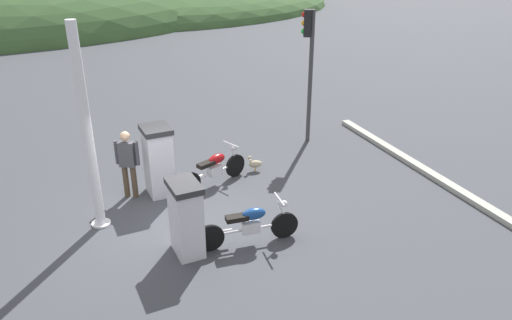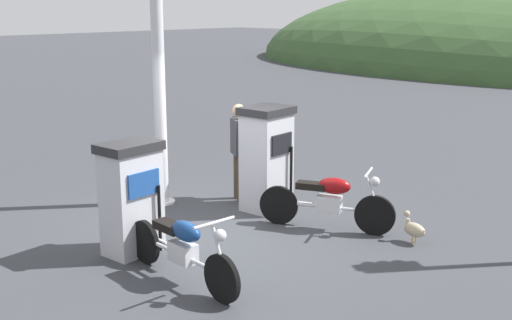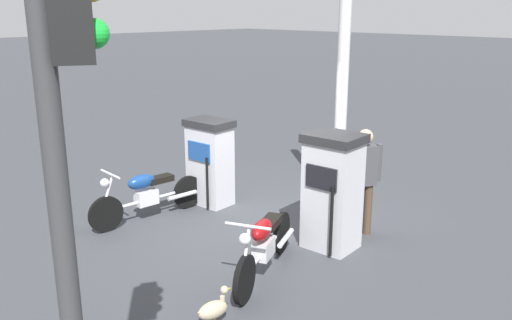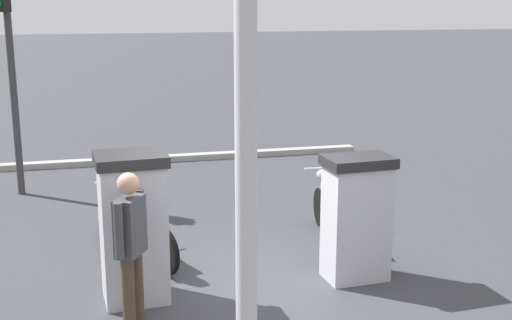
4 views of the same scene
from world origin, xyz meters
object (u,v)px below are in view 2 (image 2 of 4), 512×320
(fuel_pump_far, at_px, (267,158))
(fuel_pump_near, at_px, (132,197))
(motorcycle_far_pump, at_px, (328,200))
(attendant_person, at_px, (239,146))
(canopy_support_pole, at_px, (159,80))
(wandering_duck, at_px, (414,229))
(motorcycle_near_pump, at_px, (182,247))

(fuel_pump_far, bearing_deg, fuel_pump_near, -90.00)
(motorcycle_far_pump, xyz_separation_m, attendant_person, (-2.00, 0.15, 0.49))
(fuel_pump_far, relative_size, attendant_person, 1.02)
(motorcycle_far_pump, relative_size, canopy_support_pole, 0.44)
(fuel_pump_near, bearing_deg, fuel_pump_far, 90.00)
(fuel_pump_near, bearing_deg, wandering_duck, 49.01)
(wandering_duck, height_order, canopy_support_pole, canopy_support_pole)
(fuel_pump_far, relative_size, motorcycle_near_pump, 0.80)
(motorcycle_far_pump, distance_m, wandering_duck, 1.29)
(motorcycle_far_pump, height_order, attendant_person, attendant_person)
(canopy_support_pole, bearing_deg, motorcycle_far_pump, 17.03)
(fuel_pump_far, bearing_deg, canopy_support_pole, -147.53)
(fuel_pump_far, distance_m, motorcycle_near_pump, 3.05)
(fuel_pump_near, xyz_separation_m, motorcycle_far_pump, (1.31, 2.51, -0.32))
(motorcycle_near_pump, distance_m, canopy_support_pole, 3.63)
(fuel_pump_near, xyz_separation_m, canopy_support_pole, (-1.48, 1.66, 1.28))
(wandering_duck, relative_size, canopy_support_pole, 0.10)
(fuel_pump_far, xyz_separation_m, motorcycle_far_pump, (1.31, -0.09, -0.40))
(motorcycle_near_pump, xyz_separation_m, canopy_support_pole, (-2.69, 1.82, 1.60))
(fuel_pump_far, height_order, attendant_person, fuel_pump_far)
(fuel_pump_near, height_order, motorcycle_far_pump, fuel_pump_near)
(wandering_duck, distance_m, canopy_support_pole, 4.57)
(fuel_pump_near, xyz_separation_m, motorcycle_near_pump, (1.21, -0.16, -0.32))
(fuel_pump_far, relative_size, wandering_duck, 3.86)
(fuel_pump_near, xyz_separation_m, wandering_duck, (2.52, 2.89, -0.56))
(canopy_support_pole, bearing_deg, wandering_duck, 17.17)
(fuel_pump_near, distance_m, fuel_pump_far, 2.60)
(motorcycle_near_pump, xyz_separation_m, attendant_person, (-1.90, 2.83, 0.49))
(fuel_pump_near, distance_m, motorcycle_near_pump, 1.27)
(fuel_pump_near, distance_m, attendant_person, 2.76)
(motorcycle_far_pump, bearing_deg, motorcycle_near_pump, -92.00)
(fuel_pump_far, bearing_deg, attendant_person, 174.91)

